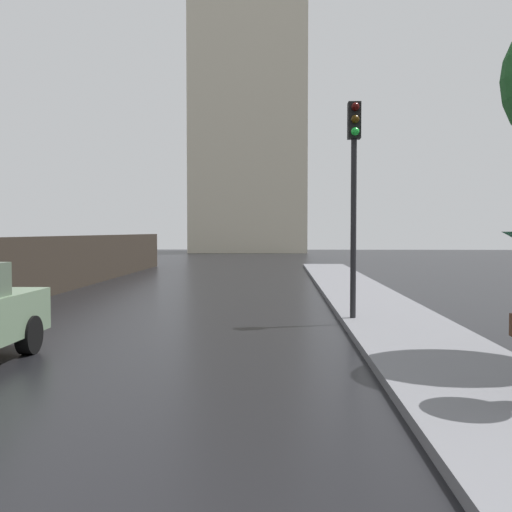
{
  "coord_description": "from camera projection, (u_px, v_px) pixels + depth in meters",
  "views": [
    {
      "loc": [
        2.7,
        -2.92,
        1.96
      ],
      "look_at": [
        2.31,
        6.63,
        1.56
      ],
      "focal_mm": 41.47,
      "sensor_mm": 36.0,
      "label": 1
    }
  ],
  "objects": [
    {
      "name": "traffic_light",
      "position": [
        354.0,
        170.0,
        12.25
      ],
      "size": [
        0.26,
        0.39,
        4.48
      ],
      "color": "black",
      "rests_on": "sidewalk_strip"
    },
    {
      "name": "distant_tower",
      "position": [
        248.0,
        102.0,
        55.27
      ],
      "size": [
        10.78,
        7.35,
        31.36
      ],
      "color": "beige",
      "rests_on": "ground"
    }
  ]
}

